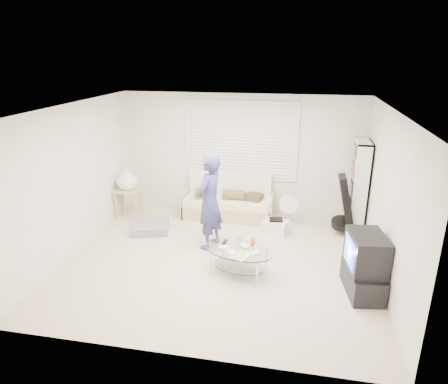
% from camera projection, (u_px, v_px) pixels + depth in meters
% --- Properties ---
extents(ground, '(5.00, 5.00, 0.00)m').
position_uv_depth(ground, '(220.00, 260.00, 6.65)').
color(ground, '#C1AE96').
rests_on(ground, ground).
extents(room_shell, '(5.02, 4.52, 2.51)m').
position_uv_depth(room_shell, '(225.00, 158.00, 6.55)').
color(room_shell, beige).
rests_on(room_shell, ground).
extents(window_blinds, '(2.32, 0.08, 1.62)m').
position_uv_depth(window_blinds, '(241.00, 141.00, 8.17)').
color(window_blinds, silver).
rests_on(window_blinds, ground).
extents(futon_sofa, '(1.87, 0.75, 0.91)m').
position_uv_depth(futon_sofa, '(228.00, 203.00, 8.31)').
color(futon_sofa, tan).
rests_on(futon_sofa, ground).
extents(grey_floor_pillow, '(0.84, 0.84, 0.15)m').
position_uv_depth(grey_floor_pillow, '(150.00, 227.00, 7.73)').
color(grey_floor_pillow, gray).
rests_on(grey_floor_pillow, ground).
extents(side_table, '(0.54, 0.43, 1.06)m').
position_uv_depth(side_table, '(127.00, 181.00, 8.13)').
color(side_table, tan).
rests_on(side_table, ground).
extents(bookshelf, '(0.28, 0.74, 1.75)m').
position_uv_depth(bookshelf, '(358.00, 186.00, 7.52)').
color(bookshelf, white).
rests_on(bookshelf, ground).
extents(guitar_case, '(0.44, 0.42, 1.13)m').
position_uv_depth(guitar_case, '(346.00, 209.00, 7.43)').
color(guitar_case, black).
rests_on(guitar_case, ground).
extents(floor_fan, '(0.38, 0.25, 0.62)m').
position_uv_depth(floor_fan, '(289.00, 207.00, 7.91)').
color(floor_fan, white).
rests_on(floor_fan, ground).
extents(storage_bin, '(0.51, 0.42, 0.31)m').
position_uv_depth(storage_bin, '(276.00, 227.00, 7.57)').
color(storage_bin, white).
rests_on(storage_bin, ground).
extents(tv_unit, '(0.56, 0.89, 0.91)m').
position_uv_depth(tv_unit, '(364.00, 265.00, 5.62)').
color(tv_unit, black).
rests_on(tv_unit, ground).
extents(coffee_table, '(1.23, 0.94, 0.53)m').
position_uv_depth(coffee_table, '(239.00, 254.00, 6.16)').
color(coffee_table, silver).
rests_on(coffee_table, ground).
extents(standing_person, '(0.58, 0.71, 1.69)m').
position_uv_depth(standing_person, '(210.00, 202.00, 6.85)').
color(standing_person, navy).
rests_on(standing_person, ground).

